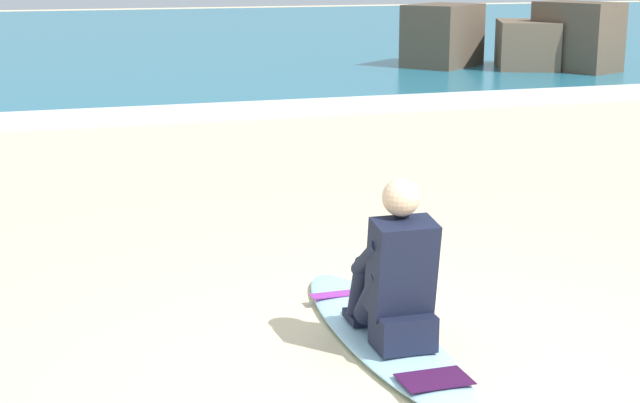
# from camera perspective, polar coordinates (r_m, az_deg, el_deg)

# --- Properties ---
(ground_plane) EXTENTS (80.00, 80.00, 0.00)m
(ground_plane) POSITION_cam_1_polar(r_m,az_deg,el_deg) (5.27, 5.97, -10.39)
(ground_plane) COLOR beige
(sea) EXTENTS (80.00, 28.00, 0.10)m
(sea) POSITION_cam_1_polar(r_m,az_deg,el_deg) (27.43, -13.61, 9.21)
(sea) COLOR teal
(sea) RESTS_ON ground
(breaking_foam) EXTENTS (80.00, 0.90, 0.11)m
(breaking_foam) POSITION_cam_1_polar(r_m,az_deg,el_deg) (13.88, -9.31, 5.08)
(breaking_foam) COLOR white
(breaking_foam) RESTS_ON ground
(surfboard_main) EXTENTS (0.53, 2.31, 0.08)m
(surfboard_main) POSITION_cam_1_polar(r_m,az_deg,el_deg) (5.76, 3.69, -7.75)
(surfboard_main) COLOR #9ED1E5
(surfboard_main) RESTS_ON ground
(surfer_seated) EXTENTS (0.38, 0.71, 0.95)m
(surfer_seated) POSITION_cam_1_polar(r_m,az_deg,el_deg) (5.46, 4.47, -4.52)
(surfer_seated) COLOR black
(surfer_seated) RESTS_ON surfboard_main
(rock_outcrop_distant) EXTENTS (3.76, 3.23, 1.37)m
(rock_outcrop_distant) POSITION_cam_1_polar(r_m,az_deg,el_deg) (19.34, 11.08, 9.16)
(rock_outcrop_distant) COLOR brown
(rock_outcrop_distant) RESTS_ON ground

